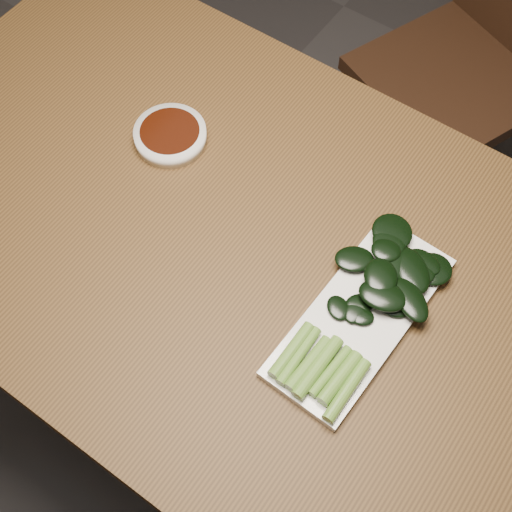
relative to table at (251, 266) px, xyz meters
The scene contains 6 objects.
ground 0.68m from the table, ahead, with size 6.00×6.00×0.00m, color #302E2E.
table is the anchor object (origin of this frame).
chair_far 0.90m from the table, 86.90° to the left, with size 0.52×0.52×0.89m.
sauce_bowl 0.27m from the table, 158.67° to the left, with size 0.13×0.13×0.03m.
serving_plate 0.22m from the table, ahead, with size 0.15×0.34×0.01m.
gai_lan 0.24m from the table, ahead, with size 0.19×0.36×0.03m.
Camera 1 is at (0.34, -0.47, 1.73)m, focal length 50.00 mm.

